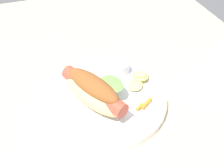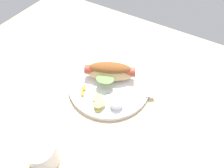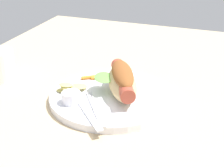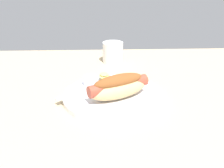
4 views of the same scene
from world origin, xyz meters
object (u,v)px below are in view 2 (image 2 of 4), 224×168
object	(u,v)px
fork	(130,93)
plate	(109,85)
chips_pile	(99,103)
drinking_cup	(43,154)
hot_dog	(110,71)
knife	(134,97)
carrot_garnish	(83,90)
sauce_ramekin	(117,103)

from	to	relation	value
fork	plate	bearing A→B (deg)	-37.09
chips_pile	drinking_cup	world-z (taller)	drinking_cup
hot_dog	drinking_cup	xyz separation A→B (cm)	(0.08, -32.96, -1.04)
hot_dog	knife	xyz separation A→B (cm)	(11.23, -3.41, -3.11)
chips_pile	drinking_cup	size ratio (longest dim) A/B	0.98
fork	knife	bearing A→B (deg)	125.19
carrot_garnish	drinking_cup	size ratio (longest dim) A/B	0.57
knife	drinking_cup	size ratio (longest dim) A/B	1.76
knife	fork	bearing A→B (deg)	-62.55
hot_dog	carrot_garnish	world-z (taller)	hot_dog
sauce_ramekin	carrot_garnish	bearing A→B (deg)	-176.08
plate	sauce_ramekin	xyz separation A→B (cm)	(6.78, -6.57, 2.05)
chips_pile	hot_dog	bearing A→B (deg)	104.48
carrot_garnish	knife	bearing A→B (deg)	21.88
plate	fork	distance (cm)	8.09
hot_dog	fork	xyz separation A→B (cm)	(9.17, -2.64, -3.09)
plate	knife	world-z (taller)	knife
knife	hot_dog	bearing A→B (deg)	-59.13
chips_pile	carrot_garnish	xyz separation A→B (cm)	(-7.41, 1.87, -0.56)
drinking_cup	hot_dog	bearing A→B (deg)	90.14
sauce_ramekin	knife	world-z (taller)	sauce_ramekin
hot_dog	drinking_cup	world-z (taller)	hot_dog
knife	plate	bearing A→B (deg)	-48.62
hot_dog	drinking_cup	distance (cm)	32.98
fork	carrot_garnish	xyz separation A→B (cm)	(-13.59, -7.05, 0.21)
knife	chips_pile	distance (cm)	11.63
plate	chips_pile	xyz separation A→B (cm)	(1.84, -9.29, 1.77)
drinking_cup	fork	bearing A→B (deg)	73.32
hot_dog	sauce_ramekin	world-z (taller)	hot_dog
sauce_ramekin	plate	bearing A→B (deg)	135.90
plate	drinking_cup	bearing A→B (deg)	-91.99
hot_dog	carrot_garnish	size ratio (longest dim) A/B	3.93
plate	hot_dog	bearing A→B (deg)	116.75
hot_dog	knife	bearing A→B (deg)	136.81
fork	sauce_ramekin	bearing A→B (deg)	44.19
plate	chips_pile	distance (cm)	9.63
fork	drinking_cup	bearing A→B (deg)	38.81
hot_dog	chips_pile	xyz separation A→B (cm)	(2.99, -11.57, -2.32)
plate	knife	xyz separation A→B (cm)	(10.08, -1.13, 0.98)
plate	sauce_ramekin	size ratio (longest dim) A/B	6.87
carrot_garnish	drinking_cup	distance (cm)	23.77
plate	drinking_cup	distance (cm)	30.85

